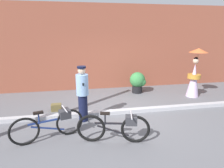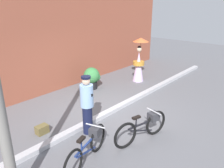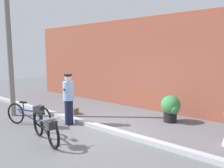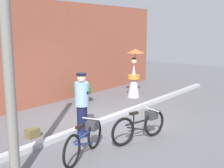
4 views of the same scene
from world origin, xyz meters
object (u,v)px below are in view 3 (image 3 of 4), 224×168
at_px(backpack_on_pavement, 73,111).
at_px(utility_pole, 9,48).
at_px(bicycle_near_officer, 30,114).
at_px(person_officer, 69,98).
at_px(potted_plant_by_door, 171,107).
at_px(bicycle_far_side, 46,128).

relative_size(backpack_on_pavement, utility_pole, 0.07).
xyz_separation_m(bicycle_near_officer, person_officer, (0.79, 0.87, 0.46)).
xyz_separation_m(person_officer, utility_pole, (-2.34, -0.64, 1.55)).
relative_size(bicycle_near_officer, backpack_on_pavement, 5.20).
xyz_separation_m(potted_plant_by_door, backpack_on_pavement, (-3.20, -1.38, -0.37)).
distance_m(bicycle_near_officer, backpack_on_pavement, 1.78).
bearing_deg(bicycle_near_officer, potted_plant_by_door, 44.83).
bearing_deg(backpack_on_pavement, person_officer, -46.80).
relative_size(bicycle_far_side, person_officer, 1.04).
xyz_separation_m(bicycle_far_side, potted_plant_by_door, (1.68, 3.56, 0.10)).
height_order(bicycle_far_side, utility_pole, utility_pole).
bearing_deg(utility_pole, bicycle_near_officer, -8.36).
distance_m(bicycle_far_side, utility_pole, 3.70).
xyz_separation_m(backpack_on_pavement, utility_pole, (-1.51, -1.53, 2.28)).
height_order(bicycle_far_side, potted_plant_by_door, potted_plant_by_door).
height_order(bicycle_far_side, backpack_on_pavement, bicycle_far_side).
relative_size(bicycle_near_officer, bicycle_far_side, 0.99).
height_order(bicycle_near_officer, utility_pole, utility_pole).
height_order(bicycle_near_officer, person_officer, person_officer).
distance_m(person_officer, utility_pole, 2.88).
height_order(person_officer, backpack_on_pavement, person_officer).
distance_m(backpack_on_pavement, utility_pole, 3.13).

